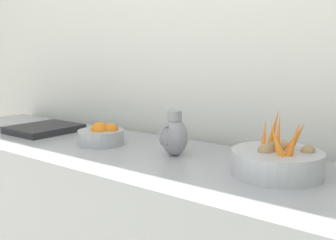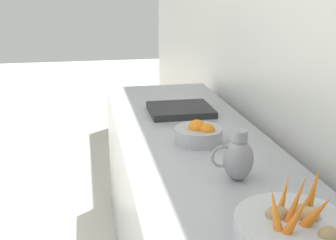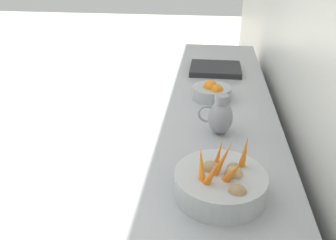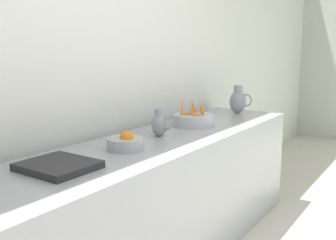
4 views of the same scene
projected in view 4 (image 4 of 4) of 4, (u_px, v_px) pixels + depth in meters
tile_wall_left at (148, 42)px, 3.05m from camera, size 0.10×8.47×3.00m
prep_counter at (158, 202)px, 2.58m from camera, size 0.68×3.00×0.86m
vegetable_colander at (193, 119)px, 2.95m from camera, size 0.31×0.31×0.22m
orange_bowl at (126, 142)px, 2.24m from camera, size 0.22×0.22×0.11m
metal_pitcher_tall at (238, 101)px, 3.54m from camera, size 0.21×0.15×0.25m
metal_pitcher_short at (159, 124)px, 2.58m from camera, size 0.16×0.11×0.19m
counter_sink_basin at (58, 166)px, 1.87m from camera, size 0.34×0.30×0.04m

